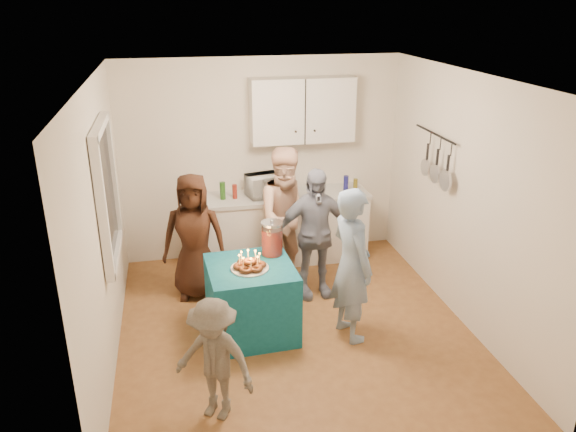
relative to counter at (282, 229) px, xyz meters
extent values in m
plane|color=brown|center=(-0.20, -1.70, -0.43)|extent=(4.00, 4.00, 0.00)
plane|color=white|center=(-0.20, -1.70, 2.17)|extent=(4.00, 4.00, 0.00)
plane|color=silver|center=(-0.20, 0.30, 0.87)|extent=(3.60, 3.60, 0.00)
plane|color=silver|center=(-2.00, -1.70, 0.87)|extent=(4.00, 4.00, 0.00)
plane|color=silver|center=(1.60, -1.70, 0.87)|extent=(4.00, 4.00, 0.00)
cube|color=black|center=(-1.97, -1.40, 1.12)|extent=(0.04, 1.00, 1.20)
cube|color=white|center=(0.00, 0.00, 0.00)|extent=(2.20, 0.58, 0.86)
cube|color=beige|center=(0.00, 0.00, 0.46)|extent=(2.24, 0.62, 0.05)
cube|color=white|center=(0.30, 0.15, 1.52)|extent=(1.30, 0.30, 0.80)
cube|color=black|center=(1.52, -1.00, 1.17)|extent=(0.12, 1.00, 0.60)
imported|color=white|center=(-0.19, 0.00, 0.62)|extent=(0.56, 0.44, 0.28)
cube|color=#115B70|center=(-0.65, -1.65, -0.05)|extent=(0.89, 0.89, 0.76)
cylinder|color=red|center=(-0.38, -1.41, 0.50)|extent=(0.22, 0.22, 0.34)
imported|color=#829CBD|center=(0.33, -1.90, 0.37)|extent=(0.52, 0.66, 1.60)
imported|color=#522A17|center=(-1.16, -0.73, 0.31)|extent=(0.79, 0.59, 1.48)
imported|color=tan|center=(-0.04, -0.64, 0.41)|extent=(0.87, 0.71, 1.69)
imported|color=#0F1734|center=(0.17, -1.00, 0.34)|extent=(0.91, 0.41, 1.54)
imported|color=#524B42|center=(-1.12, -2.82, 0.11)|extent=(0.81, 0.73, 1.09)
camera|label=1|loc=(-1.32, -6.64, 2.85)|focal=35.00mm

